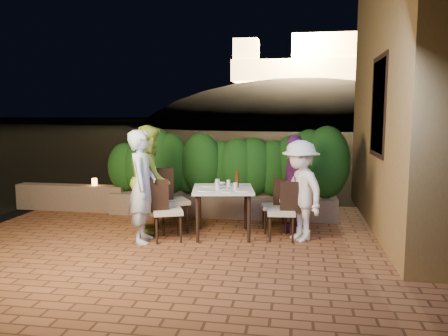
% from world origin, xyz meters
% --- Properties ---
extents(ground, '(400.00, 400.00, 0.00)m').
position_xyz_m(ground, '(0.00, 0.00, -0.02)').
color(ground, black).
rests_on(ground, ground).
extents(terrace_floor, '(7.00, 6.00, 0.15)m').
position_xyz_m(terrace_floor, '(0.00, 0.50, -0.07)').
color(terrace_floor, brown).
rests_on(terrace_floor, ground).
extents(building_wall, '(1.60, 5.00, 5.00)m').
position_xyz_m(building_wall, '(3.60, 2.00, 2.50)').
color(building_wall, '#A0793F').
rests_on(building_wall, ground).
extents(window_pane, '(0.08, 1.00, 1.40)m').
position_xyz_m(window_pane, '(2.82, 1.50, 2.00)').
color(window_pane, black).
rests_on(window_pane, building_wall).
extents(window_frame, '(0.06, 1.15, 1.55)m').
position_xyz_m(window_frame, '(2.81, 1.50, 2.00)').
color(window_frame, black).
rests_on(window_frame, building_wall).
extents(planter, '(4.20, 0.55, 0.40)m').
position_xyz_m(planter, '(0.20, 2.30, 0.20)').
color(planter, brown).
rests_on(planter, ground).
extents(hedge, '(4.00, 0.70, 1.10)m').
position_xyz_m(hedge, '(0.20, 2.30, 0.95)').
color(hedge, '#133A0F').
rests_on(hedge, planter).
extents(parapet, '(2.20, 0.30, 0.50)m').
position_xyz_m(parapet, '(-2.80, 2.30, 0.25)').
color(parapet, brown).
rests_on(parapet, ground).
extents(hill, '(52.00, 40.00, 22.00)m').
position_xyz_m(hill, '(2.00, 60.00, -4.00)').
color(hill, black).
rests_on(hill, ground).
extents(fortress, '(26.00, 8.00, 8.00)m').
position_xyz_m(fortress, '(2.00, 60.00, 10.50)').
color(fortress, '#FFCC7A').
rests_on(fortress, hill).
extents(dining_table, '(1.07, 1.07, 0.75)m').
position_xyz_m(dining_table, '(0.46, 1.01, 0.38)').
color(dining_table, white).
rests_on(dining_table, ground).
extents(plate_nw, '(0.24, 0.24, 0.01)m').
position_xyz_m(plate_nw, '(0.25, 0.73, 0.76)').
color(plate_nw, white).
rests_on(plate_nw, dining_table).
extents(plate_sw, '(0.21, 0.21, 0.01)m').
position_xyz_m(plate_sw, '(0.18, 1.16, 0.76)').
color(plate_sw, white).
rests_on(plate_sw, dining_table).
extents(plate_ne, '(0.23, 0.23, 0.01)m').
position_xyz_m(plate_ne, '(0.79, 0.81, 0.76)').
color(plate_ne, white).
rests_on(plate_ne, dining_table).
extents(plate_se, '(0.21, 0.21, 0.01)m').
position_xyz_m(plate_se, '(0.70, 1.30, 0.76)').
color(plate_se, white).
rests_on(plate_se, dining_table).
extents(plate_centre, '(0.23, 0.23, 0.01)m').
position_xyz_m(plate_centre, '(0.44, 0.97, 0.76)').
color(plate_centre, white).
rests_on(plate_centre, dining_table).
extents(plate_front, '(0.20, 0.20, 0.01)m').
position_xyz_m(plate_front, '(0.58, 0.73, 0.76)').
color(plate_front, white).
rests_on(plate_front, dining_table).
extents(glass_nw, '(0.06, 0.06, 0.11)m').
position_xyz_m(glass_nw, '(0.40, 0.83, 0.80)').
color(glass_nw, silver).
rests_on(glass_nw, dining_table).
extents(glass_sw, '(0.07, 0.07, 0.12)m').
position_xyz_m(glass_sw, '(0.34, 1.15, 0.81)').
color(glass_sw, silver).
rests_on(glass_sw, dining_table).
extents(glass_ne, '(0.06, 0.06, 0.11)m').
position_xyz_m(glass_ne, '(0.66, 0.91, 0.80)').
color(glass_ne, silver).
rests_on(glass_ne, dining_table).
extents(glass_se, '(0.06, 0.06, 0.10)m').
position_xyz_m(glass_se, '(0.51, 1.20, 0.80)').
color(glass_se, silver).
rests_on(glass_se, dining_table).
extents(beer_bottle, '(0.06, 0.06, 0.29)m').
position_xyz_m(beer_bottle, '(0.67, 1.11, 0.90)').
color(beer_bottle, '#44200B').
rests_on(beer_bottle, dining_table).
extents(bowl, '(0.20, 0.20, 0.04)m').
position_xyz_m(bowl, '(0.36, 1.28, 0.77)').
color(bowl, white).
rests_on(bowl, dining_table).
extents(chair_left_front, '(0.55, 0.55, 0.92)m').
position_xyz_m(chair_left_front, '(-0.32, 0.62, 0.46)').
color(chair_left_front, black).
rests_on(chair_left_front, ground).
extents(chair_left_back, '(0.66, 0.66, 1.04)m').
position_xyz_m(chair_left_back, '(-0.39, 1.09, 0.52)').
color(chair_left_back, black).
rests_on(chair_left_back, ground).
extents(chair_right_front, '(0.44, 0.44, 0.88)m').
position_xyz_m(chair_right_front, '(1.36, 0.94, 0.44)').
color(chair_right_front, black).
rests_on(chair_right_front, ground).
extents(chair_right_back, '(0.46, 0.46, 0.86)m').
position_xyz_m(chair_right_back, '(1.23, 1.37, 0.43)').
color(chair_right_back, black).
rests_on(chair_right_back, ground).
extents(diner_blue, '(0.50, 0.67, 1.66)m').
position_xyz_m(diner_blue, '(-0.65, 0.48, 0.83)').
color(diner_blue, silver).
rests_on(diner_blue, ground).
extents(diner_green, '(0.86, 0.98, 1.71)m').
position_xyz_m(diner_green, '(-0.74, 1.09, 0.86)').
color(diner_green, '#9CC23C').
rests_on(diner_green, ground).
extents(diner_white, '(1.00, 1.12, 1.50)m').
position_xyz_m(diner_white, '(1.63, 0.96, 0.75)').
color(diner_white, white).
rests_on(diner_white, ground).
extents(diner_purple, '(0.45, 0.94, 1.56)m').
position_xyz_m(diner_purple, '(1.54, 1.47, 0.78)').
color(diner_purple, '#642369').
rests_on(diner_purple, ground).
extents(parapet_lamp, '(0.10, 0.10, 0.14)m').
position_xyz_m(parapet_lamp, '(-2.30, 2.30, 0.57)').
color(parapet_lamp, orange).
rests_on(parapet_lamp, parapet).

